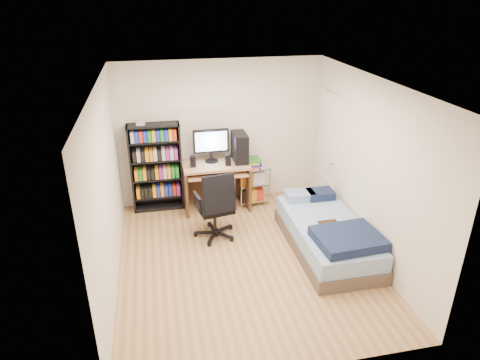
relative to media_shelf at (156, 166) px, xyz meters
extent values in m
cube|color=tan|center=(1.14, -1.84, -0.80)|extent=(3.50, 4.00, 0.04)
cube|color=white|center=(1.14, -1.84, 1.74)|extent=(3.50, 4.00, 0.04)
cube|color=silver|center=(1.14, 0.18, 0.47)|extent=(3.50, 0.04, 2.50)
cube|color=silver|center=(1.14, -3.86, 0.47)|extent=(3.50, 0.04, 2.50)
cube|color=silver|center=(-0.63, -1.84, 0.47)|extent=(0.04, 4.00, 2.50)
cube|color=silver|center=(2.91, -1.84, 0.47)|extent=(0.04, 4.00, 2.50)
cube|color=black|center=(0.00, 0.00, -0.02)|extent=(0.86, 0.29, 1.52)
cube|color=black|center=(0.00, 0.00, -0.54)|extent=(0.80, 0.27, 0.02)
cube|color=red|center=(0.00, -0.01, -0.43)|extent=(0.74, 0.23, 0.18)
cube|color=black|center=(0.00, 0.00, -0.21)|extent=(0.80, 0.27, 0.02)
cube|color=#1C33C5|center=(0.00, -0.01, -0.10)|extent=(0.74, 0.23, 0.18)
cube|color=black|center=(0.00, 0.00, 0.12)|extent=(0.80, 0.27, 0.02)
cube|color=orange|center=(0.00, -0.01, 0.23)|extent=(0.74, 0.23, 0.18)
cube|color=black|center=(0.00, 0.00, 0.45)|extent=(0.80, 0.27, 0.02)
cube|color=#1D872A|center=(0.00, -0.01, 0.56)|extent=(0.74, 0.23, 0.18)
cube|color=silver|center=(-0.19, 0.00, 0.77)|extent=(0.13, 0.12, 0.06)
cube|color=tan|center=(0.99, -0.20, 0.03)|extent=(1.11, 0.61, 0.04)
cube|color=#32231B|center=(0.45, -0.20, -0.39)|extent=(0.04, 0.61, 0.79)
cube|color=#32231B|center=(1.52, -0.20, -0.39)|extent=(0.04, 0.61, 0.79)
cube|color=#32231B|center=(0.99, 0.08, -0.37)|extent=(1.07, 0.03, 0.72)
cube|color=tan|center=(0.99, -0.29, -0.08)|extent=(1.00, 0.50, 0.03)
cube|color=black|center=(0.99, -0.31, -0.05)|extent=(0.49, 0.17, 0.03)
cube|color=black|center=(0.93, -0.08, 0.42)|extent=(0.60, 0.06, 0.40)
cube|color=silver|center=(0.93, -0.11, 0.42)|extent=(0.53, 0.01, 0.33)
cube|color=black|center=(1.41, -0.15, 0.29)|extent=(0.22, 0.47, 0.49)
cube|color=black|center=(0.60, -0.26, 0.15)|extent=(0.09, 0.09, 0.19)
cube|color=black|center=(1.18, -0.31, 0.15)|extent=(0.09, 0.09, 0.19)
cylinder|color=black|center=(0.82, -1.11, -0.50)|extent=(0.05, 0.05, 0.39)
cube|color=black|center=(0.82, -1.11, -0.29)|extent=(0.57, 0.57, 0.08)
cube|color=black|center=(0.86, -1.34, 0.04)|extent=(0.49, 0.23, 0.57)
cube|color=black|center=(0.56, -1.16, -0.14)|extent=(0.09, 0.31, 0.23)
cube|color=black|center=(1.08, -1.07, -0.14)|extent=(0.09, 0.31, 0.23)
cylinder|color=silver|center=(1.39, -0.38, -0.43)|extent=(0.02, 0.02, 0.71)
cylinder|color=silver|center=(1.91, -0.32, -0.43)|extent=(0.02, 0.02, 0.71)
cylinder|color=silver|center=(1.35, -0.01, -0.43)|extent=(0.02, 0.02, 0.71)
cylinder|color=silver|center=(1.87, 0.05, -0.43)|extent=(0.02, 0.02, 0.71)
cube|color=silver|center=(1.63, -0.17, -0.68)|extent=(0.56, 0.42, 0.02)
cube|color=silver|center=(1.63, -0.17, -0.38)|extent=(0.56, 0.42, 0.02)
cube|color=silver|center=(1.63, -0.17, -0.08)|extent=(0.56, 0.42, 0.02)
cube|color=#CB451D|center=(1.63, -0.17, 0.01)|extent=(0.25, 0.31, 0.16)
cube|color=brown|center=(2.36, -1.82, -0.68)|extent=(1.00, 2.00, 0.20)
cube|color=#9BC1E7|center=(2.36, -1.82, -0.46)|extent=(0.96, 1.96, 0.24)
cube|color=#141F3F|center=(2.41, -2.37, -0.28)|extent=(0.90, 0.76, 0.14)
cube|color=#A7C5ED|center=(2.21, -1.02, -0.28)|extent=(0.45, 0.30, 0.13)
cube|color=#141F3F|center=(2.54, -1.04, -0.28)|extent=(0.42, 0.30, 0.13)
cube|color=#391F12|center=(2.36, -1.87, -0.33)|extent=(0.28, 0.22, 0.02)
cube|color=white|center=(2.86, -0.49, 0.22)|extent=(0.05, 0.80, 2.00)
sphere|color=silver|center=(2.81, -0.81, 0.17)|extent=(0.08, 0.08, 0.08)
camera|label=1|loc=(0.03, -6.81, 2.76)|focal=32.00mm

